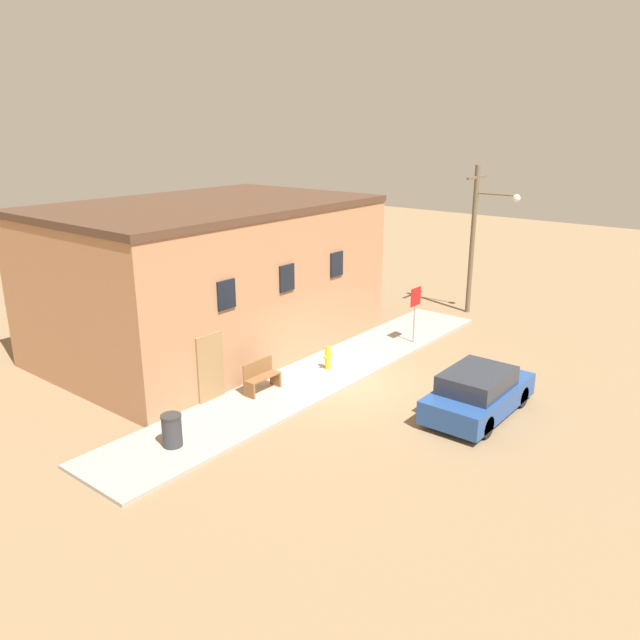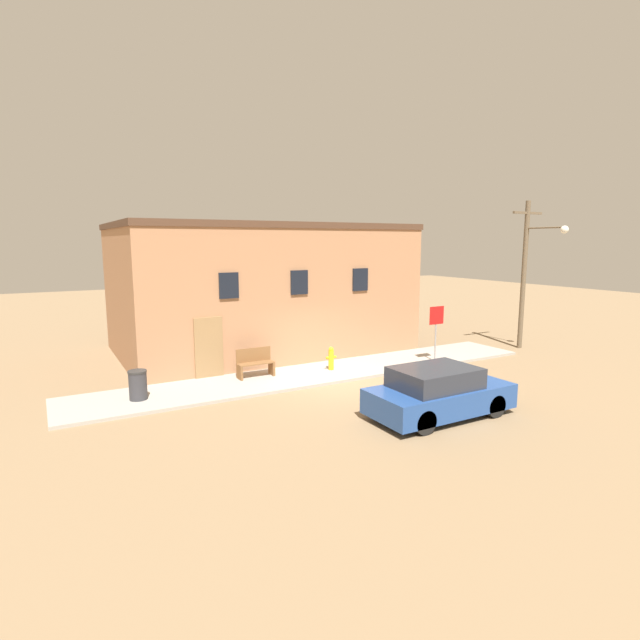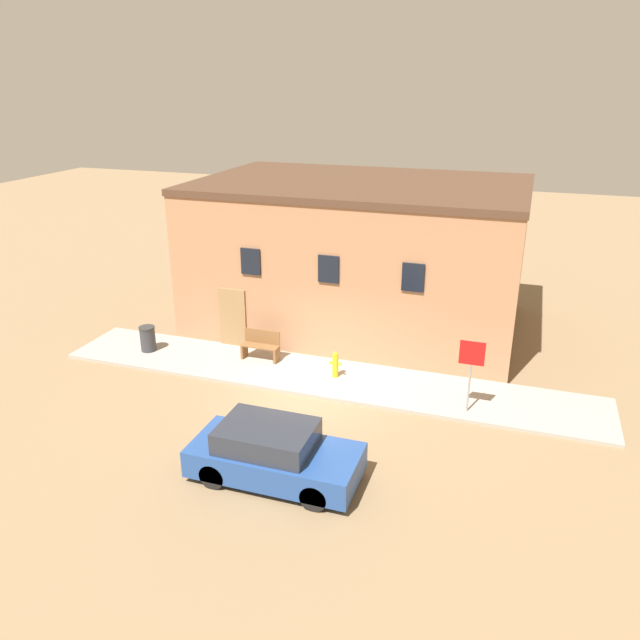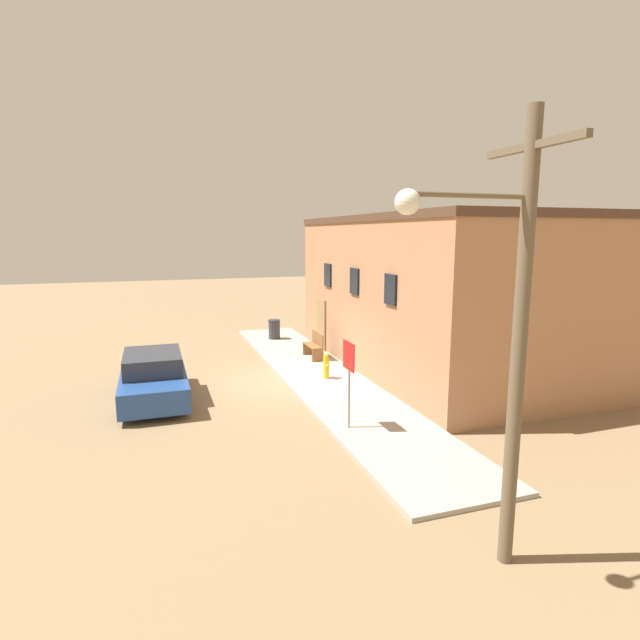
# 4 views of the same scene
# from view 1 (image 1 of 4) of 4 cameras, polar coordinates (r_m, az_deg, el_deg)

# --- Properties ---
(ground_plane) EXTENTS (80.00, 80.00, 0.00)m
(ground_plane) POSITION_cam_1_polar(r_m,az_deg,el_deg) (20.54, 3.04, -5.99)
(ground_plane) COLOR #846B4C
(sidewalk) EXTENTS (17.55, 2.67, 0.10)m
(sidewalk) POSITION_cam_1_polar(r_m,az_deg,el_deg) (21.27, 0.11, -4.97)
(sidewalk) COLOR #9E998E
(sidewalk) RESTS_ON ground
(brick_building) EXTENTS (11.87, 7.80, 5.50)m
(brick_building) POSITION_cam_1_polar(r_m,az_deg,el_deg) (23.72, -10.05, 4.00)
(brick_building) COLOR #A87551
(brick_building) RESTS_ON ground
(fire_hydrant) EXTENTS (0.41, 0.20, 0.86)m
(fire_hydrant) POSITION_cam_1_polar(r_m,az_deg,el_deg) (21.43, 0.73, -3.41)
(fire_hydrant) COLOR gold
(fire_hydrant) RESTS_ON sidewalk
(stop_sign) EXTENTS (0.70, 0.06, 2.18)m
(stop_sign) POSITION_cam_1_polar(r_m,az_deg,el_deg) (23.95, 8.70, 1.44)
(stop_sign) COLOR gray
(stop_sign) RESTS_ON sidewalk
(bench) EXTENTS (1.27, 0.44, 1.00)m
(bench) POSITION_cam_1_polar(r_m,az_deg,el_deg) (19.77, -5.40, -5.22)
(bench) COLOR brown
(bench) RESTS_ON sidewalk
(trash_bin) EXTENTS (0.55, 0.55, 0.88)m
(trash_bin) POSITION_cam_1_polar(r_m,az_deg,el_deg) (16.95, -13.38, -9.78)
(trash_bin) COLOR #333338
(trash_bin) RESTS_ON sidewalk
(utility_pole) EXTENTS (1.80, 2.08, 6.52)m
(utility_pole) POSITION_cam_1_polar(r_m,az_deg,el_deg) (28.30, 14.18, 7.76)
(utility_pole) COLOR brown
(utility_pole) RESTS_ON ground
(parked_car) EXTENTS (4.06, 1.83, 1.40)m
(parked_car) POSITION_cam_1_polar(r_m,az_deg,el_deg) (18.91, 14.27, -6.48)
(parked_car) COLOR black
(parked_car) RESTS_ON ground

